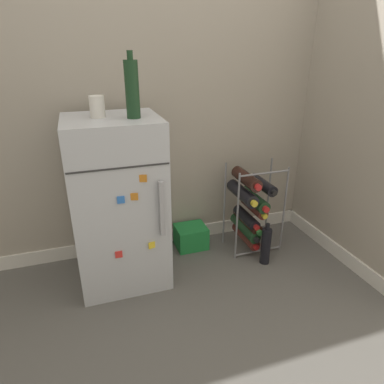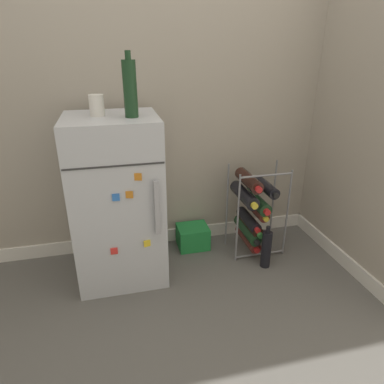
{
  "view_description": "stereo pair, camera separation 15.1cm",
  "coord_description": "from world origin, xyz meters",
  "px_view_note": "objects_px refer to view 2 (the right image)",
  "views": [
    {
      "loc": [
        -0.51,
        -1.4,
        1.26
      ],
      "look_at": [
        0.07,
        0.36,
        0.47
      ],
      "focal_mm": 32.0,
      "sensor_mm": 36.0,
      "label": 1
    },
    {
      "loc": [
        -0.37,
        -1.44,
        1.26
      ],
      "look_at": [
        0.07,
        0.36,
        0.47
      ],
      "focal_mm": 32.0,
      "sensor_mm": 36.0,
      "label": 2
    }
  ],
  "objects_px": {
    "mini_fridge": "(118,201)",
    "wine_rack": "(251,209)",
    "fridge_top_cup": "(97,105)",
    "soda_box": "(193,237)",
    "loose_bottle_floor": "(266,249)",
    "fridge_top_bottle": "(130,88)"
  },
  "relations": [
    {
      "from": "mini_fridge",
      "to": "soda_box",
      "type": "relative_size",
      "value": 4.63
    },
    {
      "from": "soda_box",
      "to": "wine_rack",
      "type": "bearing_deg",
      "value": -20.09
    },
    {
      "from": "mini_fridge",
      "to": "fridge_top_bottle",
      "type": "height_order",
      "value": "fridge_top_bottle"
    },
    {
      "from": "wine_rack",
      "to": "loose_bottle_floor",
      "type": "bearing_deg",
      "value": -82.22
    },
    {
      "from": "wine_rack",
      "to": "loose_bottle_floor",
      "type": "height_order",
      "value": "wine_rack"
    },
    {
      "from": "mini_fridge",
      "to": "loose_bottle_floor",
      "type": "bearing_deg",
      "value": -10.32
    },
    {
      "from": "mini_fridge",
      "to": "wine_rack",
      "type": "relative_size",
      "value": 1.61
    },
    {
      "from": "wine_rack",
      "to": "fridge_top_cup",
      "type": "relative_size",
      "value": 5.58
    },
    {
      "from": "wine_rack",
      "to": "fridge_top_cup",
      "type": "distance_m",
      "value": 1.12
    },
    {
      "from": "fridge_top_cup",
      "to": "loose_bottle_floor",
      "type": "height_order",
      "value": "fridge_top_cup"
    },
    {
      "from": "loose_bottle_floor",
      "to": "fridge_top_cup",
      "type": "bearing_deg",
      "value": 169.54
    },
    {
      "from": "wine_rack",
      "to": "fridge_top_cup",
      "type": "height_order",
      "value": "fridge_top_cup"
    },
    {
      "from": "mini_fridge",
      "to": "wine_rack",
      "type": "bearing_deg",
      "value": 2.88
    },
    {
      "from": "fridge_top_cup",
      "to": "fridge_top_bottle",
      "type": "height_order",
      "value": "fridge_top_bottle"
    },
    {
      "from": "soda_box",
      "to": "fridge_top_bottle",
      "type": "distance_m",
      "value": 1.09
    },
    {
      "from": "mini_fridge",
      "to": "loose_bottle_floor",
      "type": "xyz_separation_m",
      "value": [
        0.86,
        -0.16,
        -0.35
      ]
    },
    {
      "from": "fridge_top_cup",
      "to": "mini_fridge",
      "type": "bearing_deg",
      "value": -12.6
    },
    {
      "from": "mini_fridge",
      "to": "soda_box",
      "type": "distance_m",
      "value": 0.64
    },
    {
      "from": "loose_bottle_floor",
      "to": "wine_rack",
      "type": "bearing_deg",
      "value": 97.78
    },
    {
      "from": "wine_rack",
      "to": "fridge_top_bottle",
      "type": "height_order",
      "value": "fridge_top_bottle"
    },
    {
      "from": "soda_box",
      "to": "loose_bottle_floor",
      "type": "distance_m",
      "value": 0.51
    },
    {
      "from": "soda_box",
      "to": "fridge_top_cup",
      "type": "bearing_deg",
      "value": -163.4
    }
  ]
}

